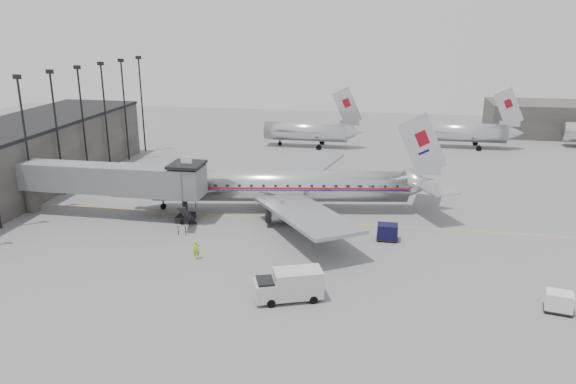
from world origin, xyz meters
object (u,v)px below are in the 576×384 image
service_van (289,285)px  baggage_cart_navy (387,232)px  airliner (286,186)px  ramp_worker (196,250)px  baggage_cart_white (559,302)px

service_van → baggage_cart_navy: 15.65m
airliner → ramp_worker: bearing=-119.7°
service_van → ramp_worker: bearing=126.9°
ramp_worker → baggage_cart_navy: bearing=-13.1°
baggage_cart_white → airliner: bearing=153.0°
service_van → ramp_worker: service_van is taller
airliner → service_van: size_ratio=6.35×
service_van → baggage_cart_white: service_van is taller
service_van → airliner: bearing=80.5°
service_van → baggage_cart_navy: bearing=41.2°
service_van → ramp_worker: (-9.69, 6.10, -0.42)m
airliner → baggage_cart_navy: size_ratio=17.08×
airliner → baggage_cart_navy: 13.68m
service_van → baggage_cart_navy: size_ratio=2.69×
airliner → ramp_worker: size_ratio=20.42×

